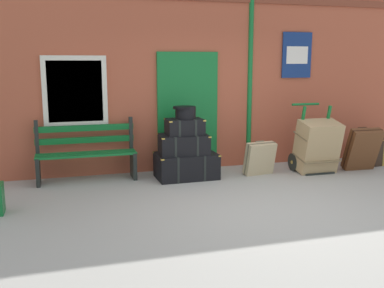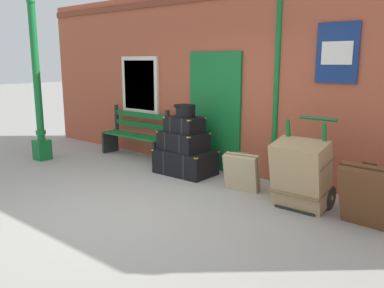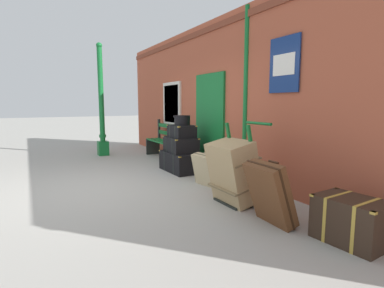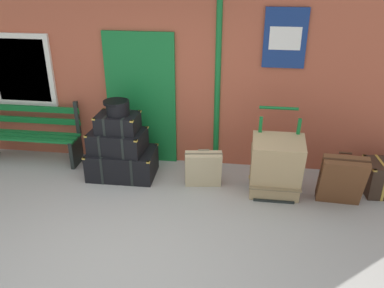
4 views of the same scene
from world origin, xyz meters
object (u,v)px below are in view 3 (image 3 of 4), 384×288
at_px(lamp_post, 102,113).
at_px(suitcase_beige, 270,194).
at_px(suitcase_umber, 206,170).
at_px(platform_bench, 165,142).
at_px(porters_trolley, 243,184).
at_px(steamer_trunk_base, 182,161).
at_px(corner_trunk, 351,220).
at_px(steamer_trunk_top, 182,131).
at_px(large_brown_trunk, 233,172).
at_px(round_hatbox, 182,120).
at_px(steamer_trunk_middle, 181,144).

xyz_separation_m(lamp_post, suitcase_beige, (6.03, 0.64, -0.80)).
relative_size(suitcase_umber, suitcase_beige, 0.75).
relative_size(platform_bench, porters_trolley, 1.34).
xyz_separation_m(steamer_trunk_base, corner_trunk, (3.91, 0.02, 0.03)).
xyz_separation_m(steamer_trunk_top, large_brown_trunk, (2.31, -0.33, -0.39)).
relative_size(round_hatbox, porters_trolley, 0.32).
relative_size(lamp_post, suitcase_umber, 5.23).
bearing_deg(steamer_trunk_base, steamer_trunk_top, 155.47).
distance_m(large_brown_trunk, suitcase_beige, 0.87).
distance_m(steamer_trunk_base, large_brown_trunk, 2.32).
relative_size(lamp_post, platform_bench, 1.94).
height_order(lamp_post, large_brown_trunk, lamp_post).
distance_m(large_brown_trunk, suitcase_umber, 1.05).
distance_m(steamer_trunk_base, steamer_trunk_top, 0.66).
relative_size(lamp_post, steamer_trunk_base, 3.05).
xyz_separation_m(lamp_post, steamer_trunk_top, (2.86, 1.06, -0.32)).
distance_m(lamp_post, steamer_trunk_base, 3.22).
relative_size(steamer_trunk_base, large_brown_trunk, 1.07).
height_order(lamp_post, steamer_trunk_middle, lamp_post).
xyz_separation_m(suitcase_beige, corner_trunk, (0.76, 0.43, -0.15)).
xyz_separation_m(lamp_post, suitcase_umber, (4.15, 0.89, -0.90)).
relative_size(steamer_trunk_base, steamer_trunk_middle, 1.20).
relative_size(platform_bench, steamer_trunk_base, 1.57).
distance_m(lamp_post, platform_bench, 2.01).
xyz_separation_m(steamer_trunk_base, steamer_trunk_middle, (-0.04, -0.00, 0.37)).
xyz_separation_m(large_brown_trunk, corner_trunk, (1.62, 0.34, -0.24)).
bearing_deg(suitcase_beige, lamp_post, -173.89).
xyz_separation_m(suitcase_umber, corner_trunk, (2.64, 0.19, -0.05)).
bearing_deg(corner_trunk, lamp_post, -170.98).
height_order(platform_bench, porters_trolley, porters_trolley).
relative_size(round_hatbox, suitcase_beige, 0.48).
xyz_separation_m(lamp_post, steamer_trunk_base, (2.88, 1.05, -0.98)).
bearing_deg(steamer_trunk_top, lamp_post, -159.56).
relative_size(lamp_post, suitcase_beige, 3.95).
bearing_deg(corner_trunk, steamer_trunk_middle, -179.61).
relative_size(porters_trolley, suitcase_beige, 1.51).
height_order(porters_trolley, corner_trunk, porters_trolley).
xyz_separation_m(platform_bench, suitcase_beige, (4.76, -0.72, -0.05)).
bearing_deg(round_hatbox, platform_bench, 169.44).
distance_m(suitcase_umber, suitcase_beige, 1.90).
relative_size(lamp_post, steamer_trunk_top, 5.02).
relative_size(suitcase_beige, corner_trunk, 1.09).
height_order(suitcase_beige, corner_trunk, suitcase_beige).
bearing_deg(large_brown_trunk, steamer_trunk_middle, 172.39).
distance_m(platform_bench, large_brown_trunk, 3.95).
distance_m(porters_trolley, suitcase_beige, 0.91).
bearing_deg(platform_bench, corner_trunk, -3.02).
bearing_deg(platform_bench, steamer_trunk_top, -10.85).
distance_m(porters_trolley, large_brown_trunk, 0.27).
bearing_deg(lamp_post, steamer_trunk_top, 20.44).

